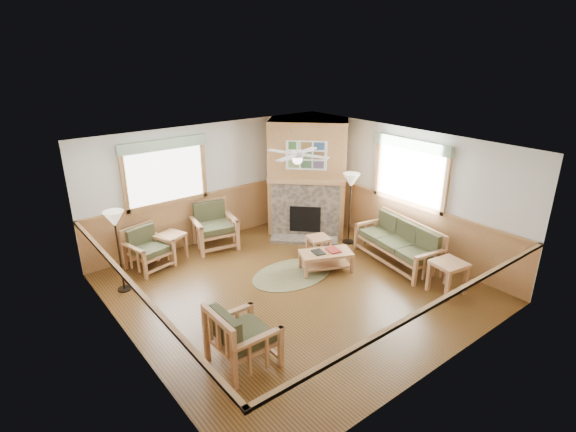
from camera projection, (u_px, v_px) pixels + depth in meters
floor at (294, 288)px, 8.48m from camera, size 6.00×6.00×0.01m
ceiling at (295, 147)px, 7.51m from camera, size 6.00×6.00×0.01m
wall_back at (212, 183)px, 10.20m from camera, size 6.00×0.02×2.70m
wall_front at (440, 290)px, 5.79m from camera, size 6.00×0.02×2.70m
wall_left at (128, 271)px, 6.27m from camera, size 0.02×6.00×2.70m
wall_right at (402, 190)px, 9.72m from camera, size 0.02×6.00×2.70m
wainscot at (294, 262)px, 8.28m from camera, size 6.00×6.00×1.10m
fireplace at (308, 177)px, 10.68m from camera, size 3.11×3.11×2.70m
window_back at (161, 138)px, 9.11m from camera, size 1.90×0.16×1.50m
window_right at (414, 137)px, 9.13m from camera, size 0.16×1.90×1.50m
ceiling_fan at (297, 144)px, 7.92m from camera, size 1.59×1.59×0.36m
sofa at (397, 243)px, 9.31m from camera, size 2.03×1.11×0.88m
armchair_back_left at (149, 249)px, 9.10m from camera, size 0.91×0.91×0.85m
armchair_back_right at (214, 226)px, 10.02m from camera, size 1.04×1.04×1.00m
armchair_left at (243, 335)px, 6.34m from camera, size 0.84×0.84×0.94m
coffee_table at (326, 261)px, 9.06m from camera, size 1.15×0.89×0.41m
end_table_chairs at (171, 247)px, 9.51m from camera, size 0.66×0.65×0.58m
end_table_sofa at (447, 277)px, 8.22m from camera, size 0.63×0.61×0.62m
footstool at (318, 245)px, 9.82m from camera, size 0.54×0.54×0.38m
braided_rug at (292, 274)px, 8.97m from camera, size 1.81×1.81×0.01m
floor_lamp_left at (119, 252)px, 8.14m from camera, size 0.45×0.45×1.58m
floor_lamp_right at (350, 209)px, 10.13m from camera, size 0.46×0.46×1.66m
book_red at (333, 249)px, 9.03m from camera, size 0.29×0.34×0.03m
book_dark at (318, 252)px, 8.94m from camera, size 0.26×0.31×0.03m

